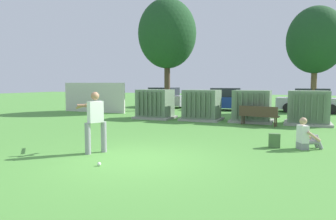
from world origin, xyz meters
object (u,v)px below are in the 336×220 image
Objects in this scene: park_bench at (258,114)px; sports_ball at (99,164)px; seated_spectator at (306,137)px; parked_car_right_of_center at (310,101)px; backpack at (274,141)px; transformer_east at (308,108)px; parked_car_left_of_center at (224,100)px; transformer_west at (155,104)px; batter at (95,119)px; parked_car_leftmost at (163,98)px; transformer_mid_west at (202,106)px; transformer_mid_east at (252,107)px.

sports_ball is at bearing -107.14° from park_bench.
parked_car_right_of_center reaches higher than seated_spectator.
sports_ball is 5.37m from backpack.
transformer_east is 8.47m from parked_car_left_of_center.
transformer_west is 1.00× the size of transformer_east.
park_bench is 9.15m from sports_ball.
parked_car_leftmost is at bearing 107.16° from batter.
seated_spectator is at bearing 27.44° from batter.
transformer_mid_west is (2.66, 0.19, 0.00)m from transformer_west.
transformer_east is 0.49× the size of parked_car_right_of_center.
transformer_mid_west is 8.64m from batter.
transformer_east is at bearing 87.98° from seated_spectator.
park_bench reaches higher than backpack.
transformer_west is 0.48× the size of parked_car_leftmost.
backpack is (-1.10, -6.17, -0.57)m from transformer_east.
parked_car_left_of_center is (-5.25, 12.50, 0.38)m from seated_spectator.
transformer_east is (5.18, 0.29, 0.00)m from transformer_mid_west.
parked_car_right_of_center reaches higher than sports_ball.
transformer_east is at bearing 79.90° from backpack.
seated_spectator is (4.62, 4.01, 0.33)m from sports_ball.
sports_ball is 0.20× the size of backpack.
seated_spectator is (7.63, -5.55, -0.41)m from transformer_west.
transformer_mid_west is 1.14× the size of park_bench.
transformer_west and transformer_mid_west have the same top height.
transformer_mid_east is at bearing 5.52° from transformer_mid_west.
backpack is 13.39m from parked_car_left_of_center.
parked_car_right_of_center is at bearing -0.75° from parked_car_leftmost.
transformer_west and parked_car_leftmost have the same top height.
parked_car_left_of_center is (-5.46, 6.47, -0.04)m from transformer_east.
seated_spectator is at bearing -67.22° from parked_car_left_of_center.
parked_car_leftmost reaches higher than sports_ball.
transformer_east and parked_car_leftmost have the same top height.
sports_ball is at bearing -87.91° from transformer_mid_west.
transformer_mid_east and parked_car_left_of_center have the same top height.
transformer_mid_west is 1.00× the size of transformer_east.
transformer_mid_east is at bearing 110.61° from park_bench.
batter is 1.73m from sports_ball.
transformer_mid_west reaches higher than park_bench.
transformer_west is 1.14× the size of park_bench.
seated_spectator is at bearing -67.87° from park_bench.
transformer_mid_west is at bearing -127.66° from parked_car_right_of_center.
park_bench is at bearing -18.37° from transformer_mid_west.
parked_car_leftmost reaches higher than park_bench.
transformer_east is 1.21× the size of batter.
parked_car_left_of_center reaches higher than seated_spectator.
transformer_mid_west is 2.18× the size of seated_spectator.
batter reaches higher than transformer_mid_east.
transformer_mid_east reaches higher than backpack.
parked_car_left_of_center reaches higher than backpack.
backpack is at bearing -76.18° from transformer_mid_east.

